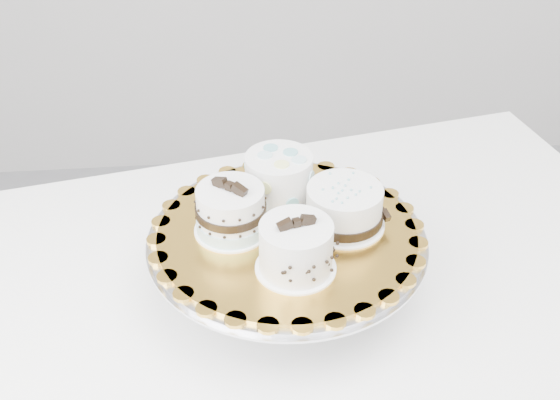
{
  "coord_description": "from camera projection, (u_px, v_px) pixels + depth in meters",
  "views": [
    {
      "loc": [
        -0.23,
        -0.62,
        1.48
      ],
      "look_at": [
        -0.15,
        0.18,
        0.91
      ],
      "focal_mm": 45.0,
      "sensor_mm": 36.0,
      "label": 1
    }
  ],
  "objects": [
    {
      "name": "table",
      "position": [
        304.0,
        321.0,
        1.12
      ],
      "size": [
        1.36,
        1.04,
        0.75
      ],
      "rotation": [
        0.0,
        0.0,
        0.2
      ],
      "color": "white",
      "rests_on": "floor"
    },
    {
      "name": "cake_dots",
      "position": [
        279.0,
        177.0,
        1.05
      ],
      "size": [
        0.13,
        0.13,
        0.08
      ],
      "rotation": [
        0.0,
        0.0,
        -0.36
      ],
      "color": "white",
      "rests_on": "cake_board"
    },
    {
      "name": "cake_banded",
      "position": [
        231.0,
        212.0,
        0.99
      ],
      "size": [
        0.13,
        0.13,
        0.09
      ],
      "rotation": [
        0.0,
        0.0,
        -0.68
      ],
      "color": "white",
      "rests_on": "cake_board"
    },
    {
      "name": "cake_swirl",
      "position": [
        296.0,
        249.0,
        0.92
      ],
      "size": [
        0.12,
        0.12,
        0.09
      ],
      "rotation": [
        0.0,
        0.0,
        0.26
      ],
      "color": "white",
      "rests_on": "cake_board"
    },
    {
      "name": "cake_stand",
      "position": [
        287.0,
        253.0,
        1.03
      ],
      "size": [
        0.4,
        0.4,
        0.11
      ],
      "color": "gray",
      "rests_on": "table"
    },
    {
      "name": "cake_board",
      "position": [
        287.0,
        233.0,
        1.01
      ],
      "size": [
        0.45,
        0.45,
        0.01
      ],
      "primitive_type": "cylinder",
      "rotation": [
        0.0,
        0.0,
        -0.25
      ],
      "color": "orange",
      "rests_on": "cake_stand"
    },
    {
      "name": "cake_ribbon",
      "position": [
        345.0,
        208.0,
        1.0
      ],
      "size": [
        0.14,
        0.14,
        0.07
      ],
      "rotation": [
        0.0,
        0.0,
        0.31
      ],
      "color": "white",
      "rests_on": "cake_board"
    }
  ]
}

